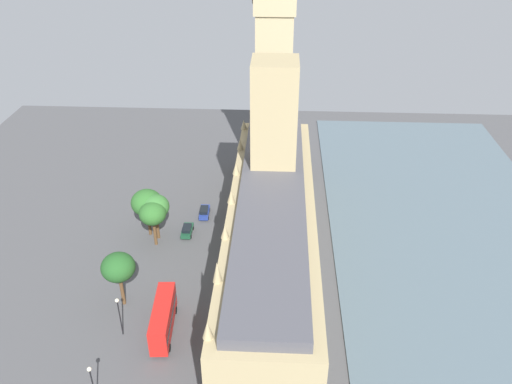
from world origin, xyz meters
TOP-DOWN VIEW (x-y plane):
  - ground_plane at (0.00, 0.00)m, footprint 143.27×143.27m
  - river_thames at (-34.75, 0.00)m, footprint 43.77×128.95m
  - parliament_building at (-1.99, -1.36)m, footprint 13.26×60.06m
  - clock_tower at (-1.41, -36.04)m, footprint 8.23×8.23m
  - car_blue_corner at (11.24, -17.26)m, footprint 2.00×4.60m
  - car_dark_green_under_trees at (13.58, -10.99)m, footprint 1.88×4.32m
  - double_decker_bus_by_river_gate at (12.95, 13.01)m, footprint 3.18×10.63m
  - plane_tree_near_tower at (20.33, 7.60)m, footprint 5.05×5.05m
  - plane_tree_kerbside at (18.65, -9.65)m, footprint 5.03×5.03m
  - plane_tree_opposite_hall at (18.67, -7.68)m, footprint 4.72×4.72m
  - plane_tree_leading at (20.38, -10.68)m, footprint 5.53×5.53m
  - street_lamp_trailing at (18.82, 13.86)m, footprint 0.56×0.56m
  - street_lamp_far_end at (19.13, 25.00)m, footprint 0.56×0.56m

SIDE VIEW (x-z plane):
  - ground_plane at x=0.00m, z-range 0.00..0.00m
  - river_thames at x=-34.75m, z-range 0.00..0.25m
  - car_dark_green_under_trees at x=13.58m, z-range 0.02..1.76m
  - car_blue_corner at x=11.24m, z-range 0.02..1.76m
  - double_decker_bus_by_river_gate at x=12.95m, z-range 0.26..5.01m
  - street_lamp_far_end at x=19.13m, z-range 1.22..7.28m
  - street_lamp_trailing at x=18.82m, z-range 1.29..8.03m
  - plane_tree_opposite_hall at x=18.67m, z-range 2.21..10.77m
  - plane_tree_kerbside at x=18.65m, z-range 2.23..11.10m
  - plane_tree_leading at x=20.38m, z-range 2.21..11.42m
  - plane_tree_near_tower at x=20.33m, z-range 2.42..11.69m
  - parliament_building at x=-1.99m, z-range -7.64..25.20m
  - clock_tower at x=-1.41m, z-range 1.03..59.46m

